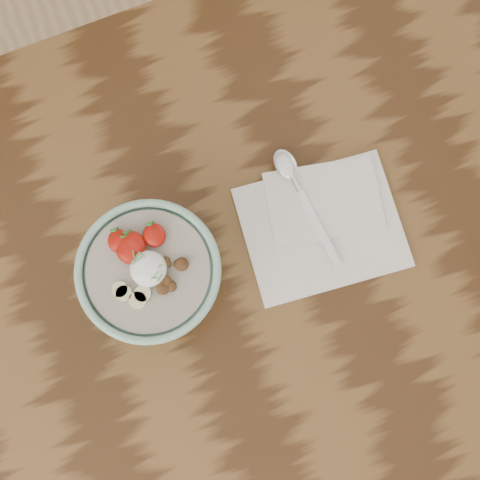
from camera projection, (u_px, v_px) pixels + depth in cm
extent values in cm
cube|color=#38200E|center=(195.00, 279.00, 102.21)|extent=(160.00, 90.00, 4.00)
cylinder|color=#4C2D19|center=(446.00, 32.00, 150.37)|extent=(7.00, 7.00, 71.00)
cylinder|color=#86B49F|center=(157.00, 280.00, 99.54)|extent=(8.73, 8.73, 1.25)
torus|color=#86B49F|center=(148.00, 271.00, 89.53)|extent=(19.85, 19.85, 1.14)
cylinder|color=#A59C88|center=(148.00, 271.00, 90.14)|extent=(16.84, 16.84, 1.04)
ellipsoid|color=white|center=(148.00, 269.00, 88.71)|extent=(4.97, 4.97, 2.74)
ellipsoid|color=#9D0F07|center=(119.00, 241.00, 89.53)|extent=(3.04, 3.34, 1.67)
cone|color=#286623|center=(115.00, 231.00, 89.47)|extent=(1.40, 1.03, 1.52)
ellipsoid|color=#9D0F07|center=(154.00, 235.00, 89.67)|extent=(3.08, 3.38, 1.69)
cone|color=#286623|center=(150.00, 225.00, 89.61)|extent=(1.40, 1.03, 1.52)
ellipsoid|color=#9D0F07|center=(132.00, 245.00, 89.25)|extent=(3.65, 4.01, 2.01)
cone|color=#286623|center=(128.00, 234.00, 89.24)|extent=(1.40, 1.03, 1.52)
ellipsoid|color=#9D0F07|center=(130.00, 250.00, 89.15)|extent=(3.63, 4.00, 2.00)
cone|color=#286623|center=(125.00, 238.00, 89.14)|extent=(1.40, 1.03, 1.52)
cylinder|color=beige|center=(124.00, 294.00, 88.66)|extent=(2.18, 2.18, 0.70)
cylinder|color=beige|center=(120.00, 290.00, 88.76)|extent=(2.15, 2.15, 0.70)
cylinder|color=beige|center=(143.00, 294.00, 88.66)|extent=(2.25, 2.25, 0.70)
cylinder|color=beige|center=(138.00, 301.00, 88.49)|extent=(2.41, 2.41, 0.70)
ellipsoid|color=#502E17|center=(166.00, 261.00, 89.43)|extent=(1.36, 1.36, 0.79)
ellipsoid|color=#502E17|center=(163.00, 288.00, 88.52)|extent=(2.55, 2.58, 1.11)
ellipsoid|color=#502E17|center=(178.00, 264.00, 89.35)|extent=(1.65, 1.56, 0.78)
ellipsoid|color=#502E17|center=(168.00, 263.00, 89.36)|extent=(1.38, 1.58, 1.04)
ellipsoid|color=#502E17|center=(166.00, 282.00, 88.69)|extent=(2.28, 2.38, 1.04)
ellipsoid|color=#502E17|center=(182.00, 264.00, 89.11)|extent=(2.68, 2.68, 1.32)
ellipsoid|color=#502E17|center=(171.00, 286.00, 88.69)|extent=(2.18, 2.17, 0.87)
cylinder|color=#408F3C|center=(149.00, 264.00, 87.78)|extent=(0.95, 1.34, 0.23)
cylinder|color=#408F3C|center=(152.00, 277.00, 87.45)|extent=(1.43, 0.79, 0.23)
cylinder|color=#408F3C|center=(147.00, 262.00, 87.82)|extent=(0.92, 0.97, 0.22)
cylinder|color=#408F3C|center=(143.00, 270.00, 87.64)|extent=(0.18, 1.25, 0.22)
cylinder|color=#408F3C|center=(141.00, 270.00, 87.63)|extent=(0.68, 1.05, 0.22)
cylinder|color=#408F3C|center=(150.00, 269.00, 87.66)|extent=(0.52, 1.74, 0.24)
cylinder|color=#408F3C|center=(160.00, 278.00, 87.44)|extent=(1.08, 0.82, 0.22)
cylinder|color=#408F3C|center=(137.00, 256.00, 87.97)|extent=(1.07, 0.93, 0.22)
cylinder|color=#408F3C|center=(155.00, 275.00, 87.51)|extent=(1.31, 0.76, 0.23)
cylinder|color=#408F3C|center=(134.00, 256.00, 87.99)|extent=(0.36, 1.40, 0.23)
cylinder|color=#408F3C|center=(159.00, 266.00, 87.72)|extent=(1.07, 0.36, 0.22)
cylinder|color=#408F3C|center=(137.00, 261.00, 87.86)|extent=(1.82, 0.58, 0.24)
cylinder|color=#408F3C|center=(144.00, 257.00, 87.96)|extent=(0.91, 1.77, 0.24)
cube|color=silver|center=(322.00, 228.00, 101.20)|extent=(25.20, 21.20, 0.90)
cube|color=silver|center=(324.00, 201.00, 101.24)|extent=(19.13, 14.97, 0.54)
cube|color=silver|center=(319.00, 228.00, 99.97)|extent=(2.18, 12.66, 0.38)
cylinder|color=silver|center=(295.00, 182.00, 101.11)|extent=(1.02, 3.34, 0.77)
ellipsoid|color=silver|center=(285.00, 164.00, 101.50)|extent=(3.74, 5.28, 1.04)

